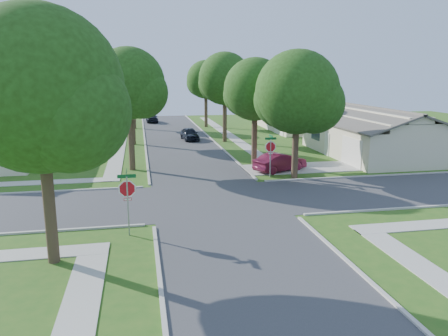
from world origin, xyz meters
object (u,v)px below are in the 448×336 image
stop_sign_sw (127,192)px  tree_ne_corner (298,96)px  house_ne_far (300,118)px  tree_sw_corner (42,98)px  tree_e_near (256,92)px  house_nw_far (38,120)px  tree_e_far (206,81)px  car_driveway (280,162)px  house_ne_near (373,138)px  stop_sign_ne (271,149)px  tree_e_mid (225,81)px  tree_w_near (130,87)px  car_curb_west (152,118)px  tree_w_mid (132,79)px  car_curb_east (190,134)px  tree_w_far (133,85)px

stop_sign_sw → tree_ne_corner: tree_ne_corner is taller
house_ne_far → tree_sw_corner: bearing=-123.1°
tree_e_near → house_nw_far: tree_e_near is taller
tree_e_far → car_driveway: bearing=-87.4°
tree_e_near → house_nw_far: size_ratio=0.61×
tree_sw_corner → car_driveway: tree_sw_corner is taller
house_ne_near → tree_ne_corner: bearing=-144.8°
stop_sign_ne → tree_e_mid: tree_e_mid is taller
tree_sw_corner → tree_ne_corner: bearing=39.1°
stop_sign_sw → tree_e_far: bearing=76.3°
tree_e_near → house_ne_far: bearing=60.7°
stop_sign_ne → tree_ne_corner: 3.96m
tree_w_near → car_curb_west: tree_w_near is taller
house_nw_far → car_driveway: 33.73m
house_ne_near → tree_w_mid: bearing=154.1°
stop_sign_ne → house_nw_far: bearing=127.2°
tree_w_mid → house_nw_far: size_ratio=0.70×
tree_sw_corner → house_nw_far: size_ratio=0.70×
tree_e_far → car_driveway: tree_e_far is taller
house_ne_far → car_curb_west: (-18.22, 11.53, -0.94)m
tree_e_far → tree_w_near: tree_w_near is taller
house_nw_far → car_curb_west: (13.77, 8.53, -0.94)m
tree_w_mid → car_driveway: (10.64, -14.57, -5.80)m
tree_w_near → house_nw_far: size_ratio=0.66×
tree_e_far → house_ne_far: (11.24, -5.01, -4.46)m
stop_sign_ne → tree_e_mid: bearing=89.8°
tree_e_near → tree_e_far: bearing=90.0°
tree_w_near → car_curb_east: (5.84, 13.75, -5.46)m
tree_ne_corner → house_ne_far: bearing=68.8°
tree_w_far → car_curb_east: size_ratio=2.07×
tree_w_far → house_ne_near: bearing=-48.1°
stop_sign_ne → tree_w_far: size_ratio=0.37×
stop_sign_sw → tree_w_far: 38.86m
tree_w_far → stop_sign_sw: bearing=-90.1°
tree_e_far → car_curb_west: bearing=136.9°
house_ne_near → car_driveway: house_ne_near is taller
car_curb_east → house_ne_far: bearing=17.8°
tree_w_mid → house_ne_near: (20.63, -10.01, -4.97)m
tree_e_near → car_driveway: tree_e_near is taller
tree_w_far → car_curb_east: tree_w_far is taller
tree_w_near → car_driveway: size_ratio=2.16×
stop_sign_ne → tree_w_far: 30.96m
tree_w_far → tree_sw_corner: 41.10m
tree_e_mid → tree_w_mid: 9.40m
tree_e_far → house_nw_far: (-20.75, -2.01, -4.46)m
tree_w_near → tree_w_far: tree_w_near is taller
tree_ne_corner → house_ne_far: 26.91m
house_ne_far → car_curb_west: 21.58m
tree_w_far → car_curb_west: tree_w_far is taller
car_curb_west → tree_ne_corner: bearing=102.1°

